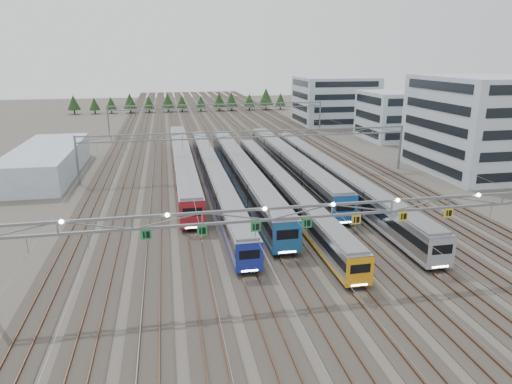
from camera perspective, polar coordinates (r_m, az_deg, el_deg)
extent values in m
plane|color=#47423A|center=(42.92, 9.00, -11.49)|extent=(400.00, 400.00, 0.00)
cube|color=#2D2823|center=(137.50, -5.38, 8.28)|extent=(54.00, 260.00, 0.08)
cube|color=brown|center=(137.31, -16.10, 7.74)|extent=(0.08, 260.00, 0.16)
cube|color=brown|center=(142.29, 4.99, 8.62)|extent=(0.08, 260.00, 0.16)
cube|color=brown|center=(137.41, -5.68, 8.32)|extent=(0.08, 260.00, 0.16)
cube|color=brown|center=(137.56, -5.08, 8.34)|extent=(0.08, 260.00, 0.16)
cube|color=black|center=(81.40, -9.12, 2.52)|extent=(2.57, 56.14, 0.39)
cube|color=#9FA2A7|center=(80.97, -9.18, 3.82)|extent=(3.02, 57.28, 3.40)
cube|color=black|center=(80.88, -9.19, 4.10)|extent=(3.08, 57.00, 1.03)
cube|color=maroon|center=(81.29, -9.13, 2.83)|extent=(3.07, 57.00, 0.38)
cube|color=slate|center=(80.59, -9.24, 5.07)|extent=(2.72, 56.14, 0.27)
cube|color=maroon|center=(53.47, -7.92, -2.90)|extent=(3.04, 0.12, 3.40)
cube|color=black|center=(53.31, -7.94, -2.50)|extent=(2.27, 0.10, 1.03)
cube|color=white|center=(53.93, -7.86, -4.41)|extent=(1.81, 0.06, 0.16)
cube|color=black|center=(73.54, -5.34, 1.11)|extent=(2.21, 63.26, 0.33)
cube|color=#9FA2A7|center=(73.12, -5.37, 2.33)|extent=(2.60, 64.55, 2.93)
cube|color=black|center=(73.03, -5.38, 2.60)|extent=(2.66, 64.23, 0.88)
cube|color=#1A269D|center=(73.43, -5.35, 1.40)|extent=(2.65, 64.23, 0.33)
cube|color=slate|center=(72.75, -5.41, 3.52)|extent=(2.34, 63.26, 0.23)
cube|color=#1A269D|center=(42.91, -0.82, -8.24)|extent=(2.62, 0.12, 2.93)
cube|color=black|center=(42.73, -0.82, -7.83)|extent=(1.95, 0.10, 0.88)
cube|color=white|center=(43.41, -0.80, -9.80)|extent=(1.56, 0.06, 0.14)
cube|color=black|center=(73.54, -1.80, 1.20)|extent=(2.61, 55.84, 0.39)
cube|color=#9FA2A7|center=(73.05, -1.82, 2.64)|extent=(3.06, 56.98, 3.45)
cube|color=black|center=(72.95, -1.82, 2.95)|extent=(3.12, 56.70, 1.04)
cube|color=#1C5A9C|center=(73.42, -1.81, 1.54)|extent=(3.11, 56.70, 0.38)
cube|color=slate|center=(72.62, -1.83, 4.04)|extent=(2.76, 55.84, 0.27)
cube|color=#1C5A9C|center=(46.56, 3.94, -5.78)|extent=(3.08, 0.12, 3.45)
cube|color=black|center=(46.38, 3.96, -5.32)|extent=(2.30, 0.10, 1.04)
cube|color=white|center=(47.11, 3.92, -7.50)|extent=(1.84, 0.06, 0.16)
cube|color=black|center=(67.27, 3.05, -0.35)|extent=(2.13, 56.15, 0.32)
cube|color=#9FA2A7|center=(66.82, 3.07, 0.94)|extent=(2.51, 57.29, 2.82)
cube|color=black|center=(66.73, 3.07, 1.22)|extent=(2.57, 57.01, 0.85)
cube|color=#F4A115|center=(67.16, 3.05, -0.04)|extent=(2.56, 57.01, 0.31)
cube|color=slate|center=(66.43, 3.09, 2.18)|extent=(2.26, 56.15, 0.22)
cube|color=#F4A115|center=(41.48, 12.86, -9.72)|extent=(2.53, 0.12, 2.82)
cube|color=black|center=(41.30, 12.91, -9.32)|extent=(1.88, 0.10, 0.85)
cube|color=white|center=(41.98, 12.79, -11.26)|extent=(1.51, 0.06, 0.13)
cube|color=black|center=(79.46, 4.11, 2.35)|extent=(2.66, 50.55, 0.40)
cube|color=#9FA2A7|center=(79.00, 4.14, 3.72)|extent=(3.13, 51.58, 3.52)
cube|color=black|center=(78.91, 4.14, 4.02)|extent=(3.19, 51.33, 1.06)
cube|color=#1957B1|center=(79.35, 4.11, 2.68)|extent=(3.18, 51.33, 0.39)
cube|color=slate|center=(78.60, 4.16, 5.05)|extent=(2.82, 50.55, 0.28)
cube|color=#1957B1|center=(55.52, 11.08, -2.23)|extent=(3.15, 0.12, 3.52)
cube|color=black|center=(55.36, 11.11, -1.83)|extent=(2.35, 0.10, 1.06)
cube|color=white|center=(55.98, 11.01, -3.74)|extent=(1.88, 0.06, 0.17)
cube|color=black|center=(72.69, 9.35, 0.78)|extent=(2.40, 58.70, 0.36)
cube|color=#9FA2A7|center=(72.23, 9.42, 2.12)|extent=(2.82, 59.90, 3.18)
cube|color=black|center=(72.14, 9.43, 2.41)|extent=(2.88, 59.60, 0.96)
cube|color=#9898A6|center=(72.58, 9.37, 1.10)|extent=(2.87, 59.60, 0.35)
cube|color=slate|center=(71.83, 9.48, 3.42)|extent=(2.54, 58.70, 0.25)
cube|color=#9898A6|center=(46.93, 22.19, -7.09)|extent=(2.84, 0.12, 3.18)
cube|color=black|center=(46.76, 22.26, -6.68)|extent=(2.12, 0.10, 0.96)
cube|color=white|center=(47.44, 22.04, -8.65)|extent=(1.69, 0.06, 0.15)
cube|color=slate|center=(39.85, 9.51, -1.55)|extent=(56.00, 0.22, 0.22)
cube|color=slate|center=(40.17, 9.44, -2.91)|extent=(56.00, 0.22, 0.22)
cube|color=#1A863F|center=(37.90, -13.56, -5.19)|extent=(0.85, 0.06, 0.85)
cube|color=#1A863F|center=(37.92, -6.74, -4.81)|extent=(0.85, 0.06, 0.85)
cube|color=#1A863F|center=(38.47, -0.03, -4.36)|extent=(0.85, 0.06, 0.85)
cube|color=#1A863F|center=(39.53, 6.40, -3.88)|extent=(0.85, 0.06, 0.85)
cube|color=gold|center=(41.06, 12.41, -3.39)|extent=(0.85, 0.06, 0.85)
cube|color=gold|center=(43.00, 17.93, -2.90)|extent=(0.85, 0.06, 0.85)
cube|color=gold|center=(45.31, 22.93, -2.43)|extent=(0.85, 0.06, 0.85)
cylinder|color=slate|center=(78.37, -21.47, 3.69)|extent=(0.36, 0.36, 8.00)
cylinder|color=slate|center=(87.59, 17.56, 5.35)|extent=(0.36, 0.36, 8.00)
cube|color=slate|center=(77.55, -0.86, 7.59)|extent=(56.00, 0.22, 0.22)
cube|color=slate|center=(77.72, -0.86, 6.86)|extent=(56.00, 0.22, 0.22)
cylinder|color=slate|center=(122.26, -17.97, 8.36)|extent=(0.36, 0.36, 8.00)
cylinder|color=slate|center=(128.36, 8.00, 9.37)|extent=(0.36, 0.36, 8.00)
cube|color=slate|center=(121.74, -4.73, 10.88)|extent=(56.00, 0.22, 0.22)
cube|color=slate|center=(121.84, -4.72, 10.41)|extent=(56.00, 0.22, 0.22)
cube|color=#99ABB6|center=(90.08, 26.20, 7.53)|extent=(18.00, 22.00, 16.71)
cube|color=#99ABB6|center=(119.03, 16.85, 9.13)|extent=(14.00, 16.00, 11.59)
cube|color=#99ABB6|center=(141.69, 9.84, 11.17)|extent=(22.00, 18.00, 13.88)
cube|color=#99ABB6|center=(87.62, -24.69, 3.51)|extent=(10.00, 30.00, 4.77)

